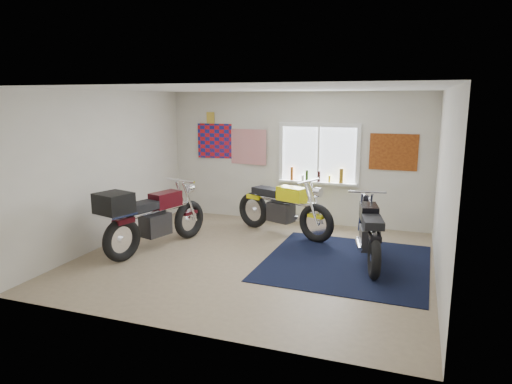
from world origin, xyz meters
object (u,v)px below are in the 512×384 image
(yellow_triumph, at_px, (283,209))
(black_chrome_bike, at_px, (369,234))
(maroon_tourer, at_px, (149,217))
(navy_rug, at_px, (346,262))

(yellow_triumph, relative_size, black_chrome_bike, 1.05)
(maroon_tourer, bearing_deg, navy_rug, -64.62)
(yellow_triumph, xyz_separation_m, black_chrome_bike, (1.71, -1.01, -0.03))
(maroon_tourer, bearing_deg, black_chrome_bike, -62.71)
(black_chrome_bike, xyz_separation_m, maroon_tourer, (-3.55, -0.71, 0.13))
(yellow_triumph, height_order, black_chrome_bike, yellow_triumph)
(black_chrome_bike, height_order, maroon_tourer, maroon_tourer)
(navy_rug, bearing_deg, maroon_tourer, -170.55)
(navy_rug, xyz_separation_m, black_chrome_bike, (0.32, 0.18, 0.46))
(yellow_triumph, bearing_deg, navy_rug, -19.62)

